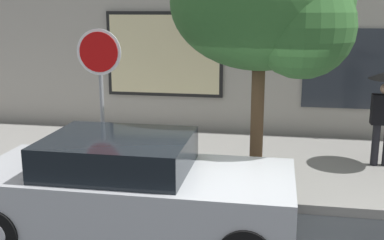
# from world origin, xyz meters

# --- Properties ---
(ground_plane) EXTENTS (60.00, 60.00, 0.00)m
(ground_plane) POSITION_xyz_m (0.00, 0.00, 0.00)
(ground_plane) COLOR black
(sidewalk) EXTENTS (20.00, 4.00, 0.15)m
(sidewalk) POSITION_xyz_m (0.00, 3.00, 0.07)
(sidewalk) COLOR gray
(sidewalk) RESTS_ON ground
(parked_car) EXTENTS (4.18, 1.84, 1.39)m
(parked_car) POSITION_xyz_m (-1.26, -0.14, 0.69)
(parked_car) COLOR #B7BABF
(parked_car) RESTS_ON ground
(street_tree) EXTENTS (2.77, 2.36, 4.02)m
(street_tree) POSITION_xyz_m (0.43, 1.54, 3.04)
(street_tree) COLOR #4C3823
(street_tree) RESTS_ON sidewalk
(stop_sign) EXTENTS (0.76, 0.10, 2.56)m
(stop_sign) POSITION_xyz_m (-2.31, 1.61, 1.96)
(stop_sign) COLOR gray
(stop_sign) RESTS_ON sidewalk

